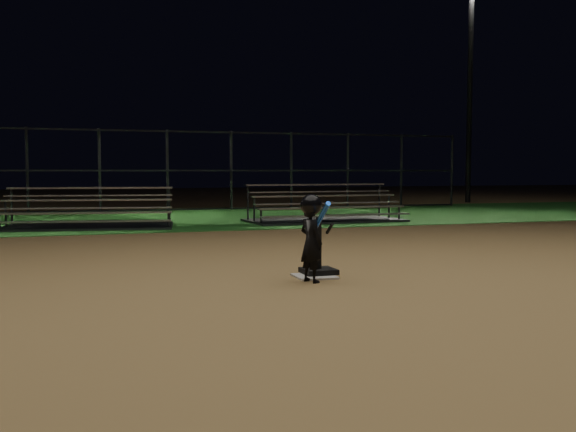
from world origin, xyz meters
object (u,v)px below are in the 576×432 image
object	(u,v)px
batting_tee	(319,264)
child_batter	(311,235)
bleacher_right	(325,214)
light_pole_right	(471,75)
bleacher_left	(89,220)
home_plate	(314,276)

from	to	relation	value
batting_tee	child_batter	xyz separation A→B (m)	(-0.24, -0.40, 0.38)
batting_tee	bleacher_right	bearing A→B (deg)	68.27
child_batter	light_pole_right	bearing A→B (deg)	-59.99
child_batter	bleacher_left	distance (m)	8.25
batting_tee	bleacher_right	size ratio (longest dim) A/B	0.18
bleacher_left	batting_tee	bearing A→B (deg)	-62.80
batting_tee	bleacher_left	size ratio (longest dim) A/B	0.18
bleacher_left	bleacher_right	distance (m)	5.51
home_plate	child_batter	size ratio (longest dim) A/B	0.46
home_plate	light_pole_right	world-z (taller)	light_pole_right
home_plate	bleacher_left	size ratio (longest dim) A/B	0.12
home_plate	light_pole_right	bearing A→B (deg)	51.23
batting_tee	light_pole_right	distance (m)	19.62
batting_tee	bleacher_left	world-z (taller)	bleacher_left
light_pole_right	batting_tee	bearing A→B (deg)	-128.76
batting_tee	child_batter	distance (m)	0.60
child_batter	light_pole_right	distance (m)	19.98
bleacher_left	bleacher_right	world-z (taller)	bleacher_right
batting_tee	child_batter	world-z (taller)	child_batter
home_plate	bleacher_left	distance (m)	8.01
bleacher_left	light_pole_right	distance (m)	16.84
home_plate	batting_tee	distance (m)	0.19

